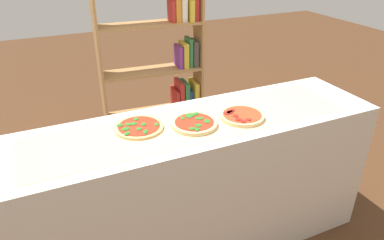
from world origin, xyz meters
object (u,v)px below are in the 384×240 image
Objects in this scene: pizza_spinach_1 at (194,123)px; bookshelf at (166,74)px; pizza_spinach_0 at (139,127)px; pizza_pepperoni_2 at (242,116)px.

bookshelf is (0.29, 1.20, -0.17)m from pizza_spinach_1.
pizza_spinach_0 is 1.04× the size of pizza_spinach_1.
pizza_spinach_0 is 0.57m from pizza_pepperoni_2.
pizza_pepperoni_2 is 1.24m from bookshelf.
pizza_pepperoni_2 is at bearing -6.06° from pizza_spinach_1.
pizza_pepperoni_2 is 0.16× the size of bookshelf.
pizza_pepperoni_2 is (0.56, -0.12, 0.00)m from pizza_spinach_0.
pizza_spinach_0 is at bearing -117.02° from bookshelf.
pizza_pepperoni_2 is at bearing -90.34° from bookshelf.
pizza_spinach_1 is 0.16× the size of bookshelf.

